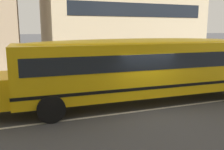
# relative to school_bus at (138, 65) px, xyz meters

# --- Properties ---
(ground_plane) EXTENTS (400.00, 400.00, 0.00)m
(ground_plane) POSITION_rel_school_bus_xyz_m (-0.18, -1.25, -1.84)
(ground_plane) COLOR #424244
(sidewalk_far) EXTENTS (120.00, 3.00, 0.01)m
(sidewalk_far) POSITION_rel_school_bus_xyz_m (-0.18, 6.82, -1.83)
(sidewalk_far) COLOR gray
(sidewalk_far) RESTS_ON ground_plane
(lane_centreline) EXTENTS (110.00, 0.16, 0.01)m
(lane_centreline) POSITION_rel_school_bus_xyz_m (-0.18, -1.25, -1.84)
(lane_centreline) COLOR silver
(lane_centreline) RESTS_ON ground_plane
(school_bus) EXTENTS (13.90, 3.44, 3.10)m
(school_bus) POSITION_rel_school_bus_xyz_m (0.00, 0.00, 0.00)
(school_bus) COLOR yellow
(school_bus) RESTS_ON ground_plane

